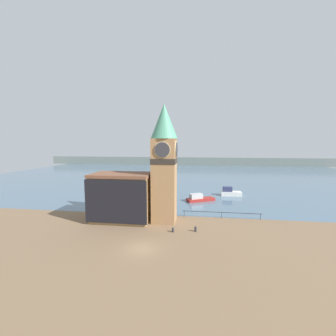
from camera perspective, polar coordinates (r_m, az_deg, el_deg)
ground_plane at (r=30.43m, az=-6.73°, el=-19.60°), size 160.00×160.00×0.00m
water at (r=101.18m, az=3.78°, el=-1.38°), size 160.00×120.00×0.00m
far_shoreline at (r=140.66m, az=4.94°, el=1.74°), size 180.00×3.00×5.00m
pier_railing at (r=41.86m, az=13.44°, el=-11.01°), size 13.88×0.08×1.09m
clock_tower at (r=37.47m, az=-0.96°, el=1.97°), size 4.46×4.46×19.73m
pier_building at (r=39.92m, az=-11.63°, el=-7.15°), size 10.23×6.57×8.17m
boat_near at (r=52.96m, az=7.89°, el=-7.64°), size 6.81×4.89×1.79m
boat_far at (r=60.01m, az=15.50°, el=-5.99°), size 5.16×2.21×2.27m
mooring_bollard_near at (r=35.35m, az=7.02°, el=-15.04°), size 0.37×0.37×0.84m
mooring_bollard_far at (r=34.96m, az=1.28°, el=-15.37°), size 0.38×0.38×0.71m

